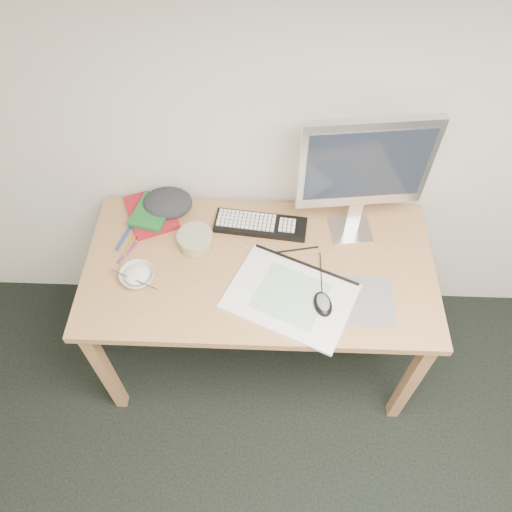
{
  "coord_description": "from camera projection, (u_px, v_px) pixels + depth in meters",
  "views": [
    {
      "loc": [
        -0.23,
        0.27,
        2.37
      ],
      "look_at": [
        -0.27,
        1.42,
        0.83
      ],
      "focal_mm": 35.0,
      "sensor_mm": 36.0,
      "label": 1
    }
  ],
  "objects": [
    {
      "name": "fruit_tub",
      "position": [
        195.0,
        241.0,
        2.02
      ],
      "size": [
        0.17,
        0.17,
        0.07
      ],
      "primitive_type": "cylinder",
      "rotation": [
        0.0,
        0.0,
        0.14
      ],
      "color": "#ECD853",
      "rests_on": "desk"
    },
    {
      "name": "mouse",
      "position": [
        323.0,
        302.0,
        1.85
      ],
      "size": [
        0.09,
        0.12,
        0.04
      ],
      "primitive_type": "ellipsoid",
      "rotation": [
        0.0,
        0.0,
        0.19
      ],
      "color": "black",
      "rests_on": "sketchpad"
    },
    {
      "name": "book_red",
      "position": [
        152.0,
        213.0,
        2.14
      ],
      "size": [
        0.27,
        0.3,
        0.02
      ],
      "primitive_type": "cube",
      "rotation": [
        0.0,
        0.0,
        0.42
      ],
      "color": "maroon",
      "rests_on": "desk"
    },
    {
      "name": "marker_purple",
      "position": [
        127.0,
        252.0,
        2.02
      ],
      "size": [
        0.07,
        0.11,
        0.01
      ],
      "primitive_type": "cylinder",
      "rotation": [
        0.0,
        1.57,
        1.1
      ],
      "color": "#6A2484",
      "rests_on": "desk"
    },
    {
      "name": "mousepad",
      "position": [
        362.0,
        301.0,
        1.89
      ],
      "size": [
        0.24,
        0.22,
        0.0
      ],
      "primitive_type": "cube",
      "rotation": [
        0.0,
        0.0,
        0.01
      ],
      "color": "gray",
      "rests_on": "desk"
    },
    {
      "name": "desk",
      "position": [
        259.0,
        277.0,
        2.06
      ],
      "size": [
        1.4,
        0.7,
        0.75
      ],
      "color": "tan",
      "rests_on": "ground"
    },
    {
      "name": "cloth_lump",
      "position": [
        168.0,
        203.0,
        2.14
      ],
      "size": [
        0.2,
        0.18,
        0.07
      ],
      "primitive_type": "ellipsoid",
      "rotation": [
        0.0,
        0.0,
        0.17
      ],
      "color": "#282A30",
      "rests_on": "desk"
    },
    {
      "name": "marker_blue",
      "position": [
        124.0,
        237.0,
        2.07
      ],
      "size": [
        0.05,
        0.14,
        0.01
      ],
      "primitive_type": "cylinder",
      "rotation": [
        0.0,
        1.57,
        1.33
      ],
      "color": "#1D3C9D",
      "rests_on": "desk"
    },
    {
      "name": "sketchpad",
      "position": [
        290.0,
        296.0,
        1.9
      ],
      "size": [
        0.55,
        0.49,
        0.01
      ],
      "primitive_type": "cube",
      "rotation": [
        0.0,
        0.0,
        -0.42
      ],
      "color": "silver",
      "rests_on": "desk"
    },
    {
      "name": "pencil_pink",
      "position": [
        255.0,
        260.0,
        2.0
      ],
      "size": [
        0.19,
        0.07,
        0.01
      ],
      "primitive_type": "cylinder",
      "rotation": [
        0.0,
        1.57,
        -0.34
      ],
      "color": "#D96C81",
      "rests_on": "desk"
    },
    {
      "name": "book_green",
      "position": [
        152.0,
        211.0,
        2.12
      ],
      "size": [
        0.18,
        0.22,
        0.02
      ],
      "primitive_type": "cube",
      "rotation": [
        0.0,
        0.0,
        -0.23
      ],
      "color": "#196429",
      "rests_on": "book_red"
    },
    {
      "name": "keyboard",
      "position": [
        261.0,
        225.0,
        2.1
      ],
      "size": [
        0.4,
        0.17,
        0.02
      ],
      "primitive_type": "cube",
      "rotation": [
        0.0,
        0.0,
        -0.11
      ],
      "color": "black",
      "rests_on": "desk"
    },
    {
      "name": "rice_bowl",
      "position": [
        137.0,
        276.0,
        1.94
      ],
      "size": [
        0.16,
        0.16,
        0.04
      ],
      "primitive_type": "imported",
      "rotation": [
        0.0,
        0.0,
        -0.21
      ],
      "color": "white",
      "rests_on": "desk"
    },
    {
      "name": "pencil_tan",
      "position": [
        251.0,
        251.0,
        2.03
      ],
      "size": [
        0.13,
        0.11,
        0.01
      ],
      "primitive_type": "cylinder",
      "rotation": [
        0.0,
        1.57,
        -0.69
      ],
      "color": "tan",
      "rests_on": "desk"
    },
    {
      "name": "pencil_black",
      "position": [
        295.0,
        250.0,
        2.03
      ],
      "size": [
        0.2,
        0.05,
        0.01
      ],
      "primitive_type": "cylinder",
      "rotation": [
        0.0,
        1.57,
        0.2
      ],
      "color": "black",
      "rests_on": "desk"
    },
    {
      "name": "chopsticks",
      "position": [
        133.0,
        279.0,
        1.9
      ],
      "size": [
        0.2,
        0.1,
        0.02
      ],
      "primitive_type": "cylinder",
      "rotation": [
        0.0,
        1.57,
        -0.41
      ],
      "color": "#B6B6B9",
      "rests_on": "rice_bowl"
    },
    {
      "name": "marker_orange",
      "position": [
        131.0,
        244.0,
        2.05
      ],
      "size": [
        0.04,
        0.13,
        0.01
      ],
      "primitive_type": "cylinder",
      "rotation": [
        0.0,
        1.57,
        1.33
      ],
      "color": "orange",
      "rests_on": "desk"
    },
    {
      "name": "monitor",
      "position": [
        365.0,
        168.0,
        1.82
      ],
      "size": [
        0.49,
        0.17,
        0.57
      ],
      "rotation": [
        0.0,
        0.0,
        0.12
      ],
      "color": "silver",
      "rests_on": "desk"
    }
  ]
}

